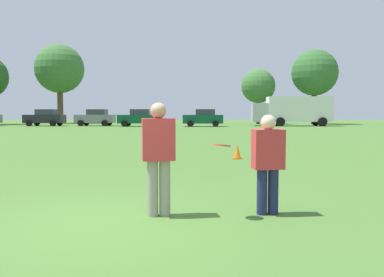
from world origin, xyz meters
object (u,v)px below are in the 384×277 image
object	(u,v)px
parked_car_mid_left	(45,117)
parked_car_near_right	(204,118)
traffic_cone	(237,152)
player_defender	(268,159)
player_thrower	(158,152)
parked_car_mid_right	(139,118)
frisbee	(221,145)
box_truck	(293,110)
parked_car_center	(96,117)

from	to	relation	value
parked_car_mid_left	parked_car_near_right	xyz separation A→B (m)	(17.26, -2.02, 0.00)
traffic_cone	parked_car_near_right	xyz separation A→B (m)	(0.39, 29.26, 0.69)
parked_car_mid_left	player_defender	bearing A→B (deg)	-67.00
player_defender	traffic_cone	world-z (taller)	player_defender
player_thrower	player_defender	bearing A→B (deg)	1.51
parked_car_mid_right	frisbee	bearing A→B (deg)	-82.00
player_thrower	parked_car_mid_right	size ratio (longest dim) A/B	0.39
player_defender	parked_car_mid_left	xyz separation A→B (m)	(-16.35, 38.53, 0.08)
parked_car_mid_right	parked_car_near_right	size ratio (longest dim) A/B	1.00
parked_car_near_right	box_truck	distance (m)	9.97
player_defender	frisbee	distance (m)	0.78
player_thrower	box_truck	xyz separation A→B (m)	(12.40, 37.92, 0.80)
player_defender	box_truck	bearing A→B (deg)	74.16
player_defender	player_thrower	bearing A→B (deg)	-178.49
box_truck	player_thrower	bearing A→B (deg)	-108.10
parked_car_mid_left	parked_car_near_right	distance (m)	17.38
frisbee	box_truck	distance (m)	39.77
player_defender	parked_car_mid_right	distance (m)	37.47
traffic_cone	parked_car_center	bearing A→B (deg)	109.94
frisbee	parked_car_near_right	size ratio (longest dim) A/B	0.06
player_thrower	parked_car_mid_right	world-z (taller)	parked_car_mid_right
player_thrower	player_defender	distance (m)	1.65
parked_car_mid_left	box_truck	bearing A→B (deg)	-1.38
traffic_cone	parked_car_mid_right	world-z (taller)	parked_car_mid_right
traffic_cone	parked_car_mid_right	distance (m)	30.44
parked_car_center	box_truck	xyz separation A→B (m)	(21.62, -0.78, 0.83)
parked_car_center	parked_car_near_right	bearing A→B (deg)	-10.35
parked_car_mid_right	box_truck	xyz separation A→B (m)	(16.70, 0.89, 0.83)
player_thrower	parked_car_near_right	distance (m)	36.64
traffic_cone	box_truck	world-z (taller)	box_truck
parked_car_mid_right	parked_car_near_right	world-z (taller)	same
player_thrower	parked_car_mid_left	world-z (taller)	parked_car_mid_left
traffic_cone	parked_car_mid_left	bearing A→B (deg)	118.34
parked_car_center	box_truck	size ratio (longest dim) A/B	0.50
player_defender	parked_car_mid_right	bearing A→B (deg)	99.14
player_thrower	parked_car_mid_right	distance (m)	37.28
parked_car_mid_right	player_defender	bearing A→B (deg)	-80.86
player_thrower	parked_car_mid_right	bearing A→B (deg)	96.62
player_thrower	parked_car_mid_left	distance (m)	41.28
parked_car_mid_left	parked_car_mid_right	xyz separation A→B (m)	(10.41, -1.54, 0.00)
traffic_cone	box_truck	xyz separation A→B (m)	(10.23, 30.63, 1.52)
player_defender	parked_car_center	distance (m)	40.16
player_thrower	parked_car_near_right	size ratio (longest dim) A/B	0.39
parked_car_center	parked_car_mid_right	xyz separation A→B (m)	(4.93, -1.67, 0.00)
player_defender	parked_car_near_right	xyz separation A→B (m)	(0.91, 36.51, 0.08)
parked_car_mid_left	parked_car_mid_right	size ratio (longest dim) A/B	1.00
parked_car_mid_left	parked_car_center	bearing A→B (deg)	1.34
traffic_cone	player_defender	bearing A→B (deg)	-94.08
traffic_cone	player_thrower	bearing A→B (deg)	-106.54
parked_car_near_right	parked_car_mid_right	bearing A→B (deg)	175.99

